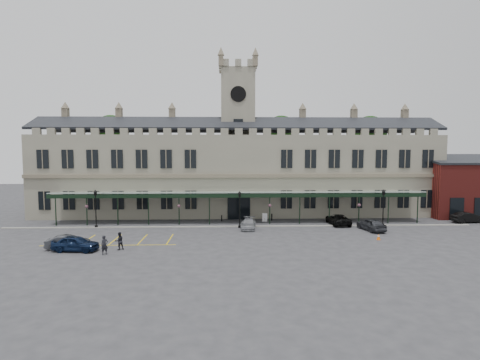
{
  "coord_description": "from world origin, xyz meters",
  "views": [
    {
      "loc": [
        -1.67,
        -41.82,
        9.76
      ],
      "look_at": [
        0.0,
        6.0,
        6.0
      ],
      "focal_mm": 28.0,
      "sensor_mm": 36.0,
      "label": 1
    }
  ],
  "objects_px": {
    "station_building": "(238,172)",
    "lamp_post_right": "(383,204)",
    "sign_board": "(265,218)",
    "car_taxi": "(248,224)",
    "car_left_b": "(68,242)",
    "car_right_b": "(468,217)",
    "person_b": "(119,241)",
    "car_van": "(338,219)",
    "clock_tower": "(238,129)",
    "lamp_post_mid": "(240,206)",
    "car_left_a": "(76,244)",
    "car_right_a": "(371,224)",
    "lamp_post_left": "(96,205)",
    "traffic_cone": "(379,237)",
    "person_a": "(105,245)"
  },
  "relations": [
    {
      "from": "car_van",
      "to": "lamp_post_right",
      "type": "bearing_deg",
      "value": 167.59
    },
    {
      "from": "lamp_post_left",
      "to": "lamp_post_mid",
      "type": "xyz_separation_m",
      "value": [
        18.17,
        -0.61,
        -0.1
      ]
    },
    {
      "from": "car_left_b",
      "to": "car_right_a",
      "type": "distance_m",
      "value": 34.28
    },
    {
      "from": "traffic_cone",
      "to": "car_left_b",
      "type": "relative_size",
      "value": 0.15
    },
    {
      "from": "station_building",
      "to": "lamp_post_left",
      "type": "bearing_deg",
      "value": -150.42
    },
    {
      "from": "car_taxi",
      "to": "car_right_b",
      "type": "distance_m",
      "value": 30.14
    },
    {
      "from": "lamp_post_mid",
      "to": "car_right_a",
      "type": "bearing_deg",
      "value": -7.68
    },
    {
      "from": "lamp_post_right",
      "to": "station_building",
      "type": "bearing_deg",
      "value": 150.96
    },
    {
      "from": "clock_tower",
      "to": "lamp_post_mid",
      "type": "relative_size",
      "value": 5.28
    },
    {
      "from": "car_left_b",
      "to": "car_taxi",
      "type": "distance_m",
      "value": 20.59
    },
    {
      "from": "lamp_post_left",
      "to": "car_taxi",
      "type": "bearing_deg",
      "value": -3.55
    },
    {
      "from": "car_van",
      "to": "car_right_a",
      "type": "distance_m",
      "value": 4.84
    },
    {
      "from": "person_b",
      "to": "sign_board",
      "type": "bearing_deg",
      "value": -170.36
    },
    {
      "from": "lamp_post_mid",
      "to": "car_right_a",
      "type": "xyz_separation_m",
      "value": [
        16.05,
        -2.16,
        -2.03
      ]
    },
    {
      "from": "station_building",
      "to": "lamp_post_mid",
      "type": "height_order",
      "value": "station_building"
    },
    {
      "from": "lamp_post_mid",
      "to": "person_a",
      "type": "relative_size",
      "value": 2.6
    },
    {
      "from": "clock_tower",
      "to": "car_van",
      "type": "relative_size",
      "value": 5.01
    },
    {
      "from": "station_building",
      "to": "traffic_cone",
      "type": "distance_m",
      "value": 24.11
    },
    {
      "from": "car_taxi",
      "to": "car_right_b",
      "type": "xyz_separation_m",
      "value": [
        30.0,
        2.93,
        0.09
      ]
    },
    {
      "from": "traffic_cone",
      "to": "car_left_b",
      "type": "xyz_separation_m",
      "value": [
        -32.45,
        -2.71,
        0.37
      ]
    },
    {
      "from": "traffic_cone",
      "to": "car_right_b",
      "type": "distance_m",
      "value": 18.53
    },
    {
      "from": "car_right_a",
      "to": "car_right_b",
      "type": "height_order",
      "value": "car_right_a"
    },
    {
      "from": "car_left_a",
      "to": "car_right_b",
      "type": "xyz_separation_m",
      "value": [
        47.41,
        12.84,
        -0.04
      ]
    },
    {
      "from": "lamp_post_mid",
      "to": "car_taxi",
      "type": "relative_size",
      "value": 1.09
    },
    {
      "from": "lamp_post_right",
      "to": "sign_board",
      "type": "relative_size",
      "value": 4.12
    },
    {
      "from": "lamp_post_mid",
      "to": "person_a",
      "type": "bearing_deg",
      "value": -138.03
    },
    {
      "from": "car_van",
      "to": "car_right_b",
      "type": "distance_m",
      "value": 18.01
    },
    {
      "from": "clock_tower",
      "to": "sign_board",
      "type": "height_order",
      "value": "clock_tower"
    },
    {
      "from": "lamp_post_left",
      "to": "lamp_post_right",
      "type": "bearing_deg",
      "value": 0.05
    },
    {
      "from": "clock_tower",
      "to": "car_right_b",
      "type": "xyz_separation_m",
      "value": [
        31.0,
        -8.71,
        -12.4
      ]
    },
    {
      "from": "sign_board",
      "to": "car_left_b",
      "type": "relative_size",
      "value": 0.28
    },
    {
      "from": "lamp_post_right",
      "to": "car_right_b",
      "type": "relative_size",
      "value": 1.1
    },
    {
      "from": "car_left_b",
      "to": "car_taxi",
      "type": "bearing_deg",
      "value": -70.91
    },
    {
      "from": "car_left_a",
      "to": "person_b",
      "type": "height_order",
      "value": "person_b"
    },
    {
      "from": "station_building",
      "to": "car_taxi",
      "type": "bearing_deg",
      "value": -85.05
    },
    {
      "from": "car_van",
      "to": "car_left_b",
      "type": "bearing_deg",
      "value": 18.1
    },
    {
      "from": "car_left_b",
      "to": "station_building",
      "type": "bearing_deg",
      "value": -47.3
    },
    {
      "from": "lamp_post_mid",
      "to": "sign_board",
      "type": "xyz_separation_m",
      "value": [
        3.61,
        3.99,
        -2.22
      ]
    },
    {
      "from": "lamp_post_left",
      "to": "clock_tower",
      "type": "bearing_deg",
      "value": 29.78
    },
    {
      "from": "car_taxi",
      "to": "car_van",
      "type": "bearing_deg",
      "value": 17.23
    },
    {
      "from": "sign_board",
      "to": "car_taxi",
      "type": "relative_size",
      "value": 0.27
    },
    {
      "from": "person_b",
      "to": "car_taxi",
      "type": "bearing_deg",
      "value": -176.45
    },
    {
      "from": "sign_board",
      "to": "person_a",
      "type": "xyz_separation_m",
      "value": [
        -16.72,
        -15.79,
        0.34
      ]
    },
    {
      "from": "car_right_b",
      "to": "sign_board",
      "type": "bearing_deg",
      "value": 80.53
    },
    {
      "from": "station_building",
      "to": "lamp_post_right",
      "type": "distance_m",
      "value": 21.59
    },
    {
      "from": "car_right_a",
      "to": "person_b",
      "type": "distance_m",
      "value": 29.36
    },
    {
      "from": "station_building",
      "to": "lamp_post_mid",
      "type": "relative_size",
      "value": 12.77
    },
    {
      "from": "traffic_cone",
      "to": "person_a",
      "type": "relative_size",
      "value": 0.35
    },
    {
      "from": "traffic_cone",
      "to": "sign_board",
      "type": "distance_m",
      "value": 15.79
    },
    {
      "from": "car_left_b",
      "to": "car_right_b",
      "type": "bearing_deg",
      "value": -83.07
    }
  ]
}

